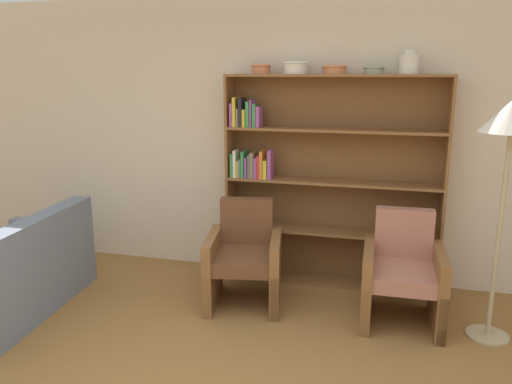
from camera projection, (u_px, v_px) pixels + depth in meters
wall_back at (291, 140)px, 4.90m from camera, size 12.00×0.06×2.75m
bookshelf at (314, 183)px, 4.77m from camera, size 2.02×0.30×2.00m
bowl_stoneware at (261, 68)px, 4.63m from camera, size 0.19×0.19×0.09m
bowl_slate at (295, 67)px, 4.55m from camera, size 0.24×0.24×0.11m
bowl_olive at (334, 69)px, 4.46m from camera, size 0.23×0.23×0.08m
bowl_sage at (374, 69)px, 4.38m from camera, size 0.19×0.19×0.07m
vase_tall at (409, 64)px, 4.29m from camera, size 0.17×0.17×0.20m
couch at (10, 279)px, 4.25m from camera, size 0.96×1.66×0.85m
armchair_leather at (245, 258)px, 4.44m from camera, size 0.75×0.78×0.90m
armchair_cushioned at (403, 274)px, 4.10m from camera, size 0.65×0.69×0.90m
floor_lamp at (512, 129)px, 3.53m from camera, size 0.46×0.46×1.84m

